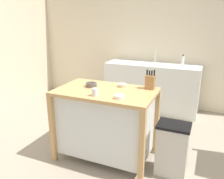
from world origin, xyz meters
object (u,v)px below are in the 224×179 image
(trash_bin, at_px, (172,149))
(bottle_dish_soap, at_px, (183,61))
(drinking_cup, at_px, (95,92))
(sink_faucet, at_px, (155,57))
(knife_block, at_px, (150,82))
(bowl_stoneware_deep, at_px, (122,85))
(kitchen_island, at_px, (106,121))
(bowl_ceramic_wide, at_px, (119,97))
(bowl_ceramic_small, at_px, (91,85))

(trash_bin, xyz_separation_m, bottle_dish_soap, (-0.17, 1.91, 0.69))
(drinking_cup, height_order, trash_bin, drinking_cup)
(sink_faucet, bearing_deg, knife_block, -78.62)
(drinking_cup, distance_m, bottle_dish_soap, 2.25)
(sink_faucet, bearing_deg, drinking_cup, -93.67)
(bowl_stoneware_deep, xyz_separation_m, bottle_dish_soap, (0.53, 1.69, 0.07))
(kitchen_island, bearing_deg, bowl_ceramic_wide, -38.85)
(bowl_stoneware_deep, xyz_separation_m, trash_bin, (0.70, -0.23, -0.62))
(drinking_cup, xyz_separation_m, sink_faucet, (0.14, 2.25, 0.06))
(bowl_ceramic_small, height_order, bowl_stoneware_deep, bowl_ceramic_small)
(bowl_ceramic_wide, relative_size, sink_faucet, 0.52)
(drinking_cup, bearing_deg, bowl_stoneware_deep, 71.29)
(sink_faucet, relative_size, bottle_dish_soap, 1.08)
(trash_bin, bearing_deg, bowl_stoneware_deep, 162.12)
(trash_bin, height_order, bottle_dish_soap, bottle_dish_soap)
(kitchen_island, distance_m, drinking_cup, 0.51)
(drinking_cup, relative_size, sink_faucet, 0.39)
(bowl_ceramic_small, relative_size, bowl_stoneware_deep, 1.24)
(drinking_cup, xyz_separation_m, bottle_dish_soap, (0.68, 2.14, 0.05))
(knife_block, xyz_separation_m, bowl_ceramic_wide, (-0.21, -0.48, -0.07))
(drinking_cup, xyz_separation_m, trash_bin, (0.86, 0.22, -0.64))
(bowl_stoneware_deep, height_order, sink_faucet, sink_faucet)
(drinking_cup, bearing_deg, sink_faucet, 86.33)
(bowl_ceramic_wide, xyz_separation_m, sink_faucet, (-0.14, 2.23, 0.09))
(bowl_ceramic_wide, distance_m, bottle_dish_soap, 2.15)
(trash_bin, bearing_deg, sink_faucet, 109.35)
(bowl_ceramic_wide, height_order, bottle_dish_soap, bottle_dish_soap)
(bowl_stoneware_deep, height_order, bottle_dish_soap, bottle_dish_soap)
(kitchen_island, relative_size, trash_bin, 1.90)
(knife_block, height_order, trash_bin, knife_block)
(bowl_ceramic_small, bearing_deg, kitchen_island, -15.14)
(drinking_cup, bearing_deg, bowl_ceramic_wide, 4.87)
(bowl_ceramic_small, height_order, bottle_dish_soap, bottle_dish_soap)
(bowl_ceramic_wide, xyz_separation_m, trash_bin, (0.57, 0.20, -0.62))
(kitchen_island, xyz_separation_m, bowl_stoneware_deep, (0.14, 0.21, 0.43))
(kitchen_island, height_order, drinking_cup, drinking_cup)
(bowl_stoneware_deep, bearing_deg, knife_block, 8.42)
(kitchen_island, bearing_deg, sink_faucet, 86.39)
(drinking_cup, relative_size, bottle_dish_soap, 0.42)
(knife_block, distance_m, bottle_dish_soap, 1.65)
(bowl_ceramic_wide, bearing_deg, sink_faucet, 93.56)
(knife_block, relative_size, bottle_dish_soap, 1.18)
(trash_bin, bearing_deg, kitchen_island, 179.06)
(trash_bin, distance_m, sink_faucet, 2.26)
(bowl_ceramic_wide, xyz_separation_m, drinking_cup, (-0.28, -0.02, 0.02))
(kitchen_island, distance_m, bowl_stoneware_deep, 0.49)
(bowl_stoneware_deep, distance_m, sink_faucet, 1.80)
(bottle_dish_soap, bearing_deg, drinking_cup, -107.74)
(bowl_ceramic_wide, distance_m, bowl_stoneware_deep, 0.45)
(kitchen_island, bearing_deg, knife_block, 28.87)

